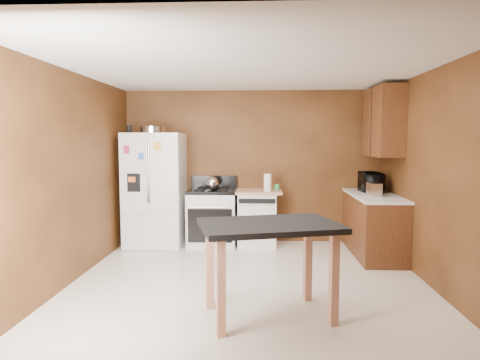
# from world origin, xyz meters

# --- Properties ---
(floor) EXTENTS (4.50, 4.50, 0.00)m
(floor) POSITION_xyz_m (0.00, 0.00, 0.00)
(floor) COLOR white
(floor) RESTS_ON ground
(ceiling) EXTENTS (4.50, 4.50, 0.00)m
(ceiling) POSITION_xyz_m (0.00, 0.00, 2.50)
(ceiling) COLOR white
(ceiling) RESTS_ON ground
(wall_back) EXTENTS (4.20, 0.00, 4.20)m
(wall_back) POSITION_xyz_m (0.00, 2.25, 1.25)
(wall_back) COLOR brown
(wall_back) RESTS_ON ground
(wall_front) EXTENTS (4.20, 0.00, 4.20)m
(wall_front) POSITION_xyz_m (0.00, -2.25, 1.25)
(wall_front) COLOR brown
(wall_front) RESTS_ON ground
(wall_left) EXTENTS (0.00, 4.50, 4.50)m
(wall_left) POSITION_xyz_m (-2.10, 0.00, 1.25)
(wall_left) COLOR brown
(wall_left) RESTS_ON ground
(wall_right) EXTENTS (0.00, 4.50, 4.50)m
(wall_right) POSITION_xyz_m (2.10, 0.00, 1.25)
(wall_right) COLOR brown
(wall_right) RESTS_ON ground
(roasting_pan) EXTENTS (0.41, 0.41, 0.10)m
(roasting_pan) POSITION_xyz_m (-1.58, 1.89, 1.85)
(roasting_pan) COLOR silver
(roasting_pan) RESTS_ON refrigerator
(pen_cup) EXTENTS (0.08, 0.08, 0.12)m
(pen_cup) POSITION_xyz_m (-1.90, 1.74, 1.86)
(pen_cup) COLOR black
(pen_cup) RESTS_ON refrigerator
(kettle) EXTENTS (0.21, 0.21, 0.21)m
(kettle) POSITION_xyz_m (-0.63, 1.86, 1.00)
(kettle) COLOR silver
(kettle) RESTS_ON gas_range
(paper_towel) EXTENTS (0.13, 0.13, 0.27)m
(paper_towel) POSITION_xyz_m (0.24, 1.81, 1.03)
(paper_towel) COLOR white
(paper_towel) RESTS_ON dishwasher
(green_canister) EXTENTS (0.11, 0.11, 0.10)m
(green_canister) POSITION_xyz_m (0.39, 1.96, 0.94)
(green_canister) COLOR #3A9854
(green_canister) RESTS_ON dishwasher
(toaster) EXTENTS (0.17, 0.26, 0.19)m
(toaster) POSITION_xyz_m (1.74, 1.26, 0.99)
(toaster) COLOR silver
(toaster) RESTS_ON right_cabinets
(microwave) EXTENTS (0.37, 0.52, 0.27)m
(microwave) POSITION_xyz_m (1.82, 1.73, 1.04)
(microwave) COLOR black
(microwave) RESTS_ON right_cabinets
(refrigerator) EXTENTS (0.90, 0.80, 1.80)m
(refrigerator) POSITION_xyz_m (-1.55, 1.86, 0.90)
(refrigerator) COLOR white
(refrigerator) RESTS_ON ground
(gas_range) EXTENTS (0.76, 0.68, 1.10)m
(gas_range) POSITION_xyz_m (-0.64, 1.92, 0.46)
(gas_range) COLOR white
(gas_range) RESTS_ON ground
(dishwasher) EXTENTS (0.78, 0.63, 0.89)m
(dishwasher) POSITION_xyz_m (0.08, 1.95, 0.45)
(dishwasher) COLOR white
(dishwasher) RESTS_ON ground
(right_cabinets) EXTENTS (0.63, 1.58, 2.45)m
(right_cabinets) POSITION_xyz_m (1.84, 1.48, 0.91)
(right_cabinets) COLOR brown
(right_cabinets) RESTS_ON ground
(island) EXTENTS (1.45, 1.15, 0.91)m
(island) POSITION_xyz_m (0.22, -0.86, 0.77)
(island) COLOR black
(island) RESTS_ON ground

